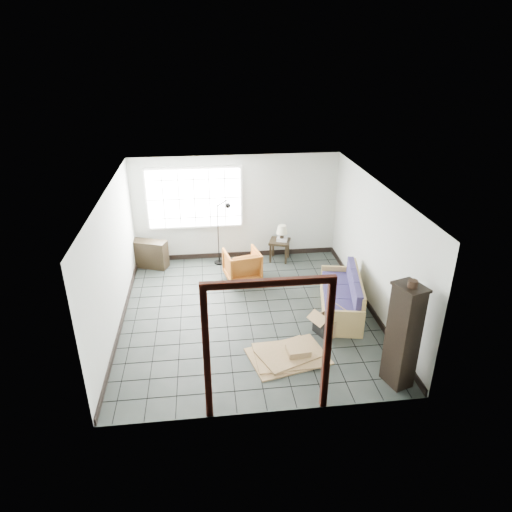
{
  "coord_description": "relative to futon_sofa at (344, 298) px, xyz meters",
  "views": [
    {
      "loc": [
        -0.78,
        -7.83,
        4.96
      ],
      "look_at": [
        0.19,
        0.3,
        1.13
      ],
      "focal_mm": 32.0,
      "sensor_mm": 36.0,
      "label": 1
    }
  ],
  "objects": [
    {
      "name": "floor_lamp",
      "position": [
        -2.27,
        2.55,
        0.57
      ],
      "size": [
        0.5,
        0.32,
        1.63
      ],
      "rotation": [
        0.0,
        0.0,
        0.34
      ],
      "color": "black",
      "rests_on": "ground"
    },
    {
      "name": "projector",
      "position": [
        -0.83,
        2.53,
        0.27
      ],
      "size": [
        0.3,
        0.26,
        0.09
      ],
      "rotation": [
        0.0,
        0.0,
        -0.3
      ],
      "color": "silver",
      "rests_on": "side_table"
    },
    {
      "name": "console_shelf",
      "position": [
        -4.06,
        2.56,
        0.04
      ],
      "size": [
        0.93,
        0.61,
        0.67
      ],
      "rotation": [
        0.0,
        0.0,
        -0.35
      ],
      "color": "black",
      "rests_on": "ground"
    },
    {
      "name": "table_lamp",
      "position": [
        -0.84,
        2.5,
        0.52
      ],
      "size": [
        0.29,
        0.29,
        0.42
      ],
      "rotation": [
        0.0,
        0.0,
        0.07
      ],
      "color": "black",
      "rests_on": "side_table"
    },
    {
      "name": "ground",
      "position": [
        -1.91,
        0.16,
        -0.3
      ],
      "size": [
        5.5,
        5.5,
        0.0
      ],
      "primitive_type": "plane",
      "color": "black",
      "rests_on": "ground"
    },
    {
      "name": "side_table",
      "position": [
        -0.88,
        2.56,
        0.14
      ],
      "size": [
        0.61,
        0.61,
        0.53
      ],
      "rotation": [
        0.0,
        0.0,
        -0.33
      ],
      "color": "black",
      "rests_on": "ground"
    },
    {
      "name": "window_panel",
      "position": [
        -2.91,
        2.86,
        1.3
      ],
      "size": [
        2.32,
        0.08,
        1.52
      ],
      "color": "silver",
      "rests_on": "ground"
    },
    {
      "name": "tall_shelf",
      "position": [
        0.24,
        -2.17,
        0.59
      ],
      "size": [
        0.5,
        0.57,
        1.76
      ],
      "rotation": [
        0.0,
        0.0,
        0.31
      ],
      "color": "black",
      "rests_on": "ground"
    },
    {
      "name": "room_shell",
      "position": [
        -1.91,
        0.19,
        1.38
      ],
      "size": [
        5.02,
        5.52,
        2.61
      ],
      "color": "beige",
      "rests_on": "ground"
    },
    {
      "name": "pot",
      "position": [
        0.23,
        -2.21,
        1.51
      ],
      "size": [
        0.18,
        0.18,
        0.11
      ],
      "rotation": [
        0.0,
        0.0,
        -0.3
      ],
      "color": "black",
      "rests_on": "tall_shelf"
    },
    {
      "name": "cardboard_pile",
      "position": [
        -1.35,
        -1.35,
        -0.25
      ],
      "size": [
        1.49,
        1.21,
        0.19
      ],
      "rotation": [
        0.0,
        0.0,
        0.18
      ],
      "color": "olive",
      "rests_on": "ground"
    },
    {
      "name": "open_box",
      "position": [
        -0.45,
        -0.67,
        -0.13
      ],
      "size": [
        0.93,
        0.72,
        0.47
      ],
      "rotation": [
        0.0,
        0.0,
        0.43
      ],
      "color": "olive",
      "rests_on": "ground"
    },
    {
      "name": "armchair",
      "position": [
        -1.9,
        1.66,
        0.09
      ],
      "size": [
        0.88,
        0.84,
        0.78
      ],
      "primitive_type": "imported",
      "rotation": [
        0.0,
        0.0,
        3.33
      ],
      "color": "brown",
      "rests_on": "ground"
    },
    {
      "name": "doorway_trim",
      "position": [
        -1.91,
        -2.54,
        1.08
      ],
      "size": [
        1.8,
        0.08,
        2.2
      ],
      "color": "#37130C",
      "rests_on": "ground"
    },
    {
      "name": "futon_sofa",
      "position": [
        0.0,
        0.0,
        0.0
      ],
      "size": [
        1.08,
        1.99,
        0.83
      ],
      "rotation": [
        0.0,
        0.0,
        -0.21
      ],
      "color": "olive",
      "rests_on": "ground"
    }
  ]
}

